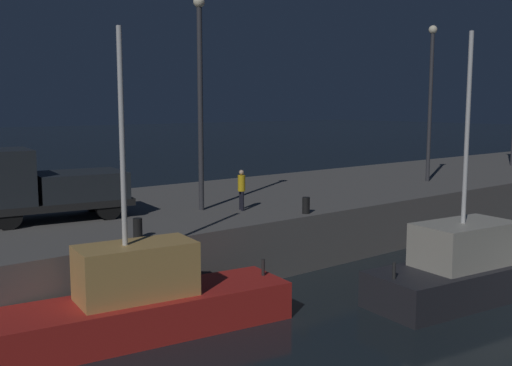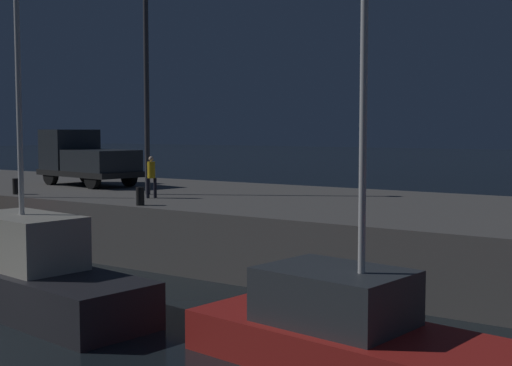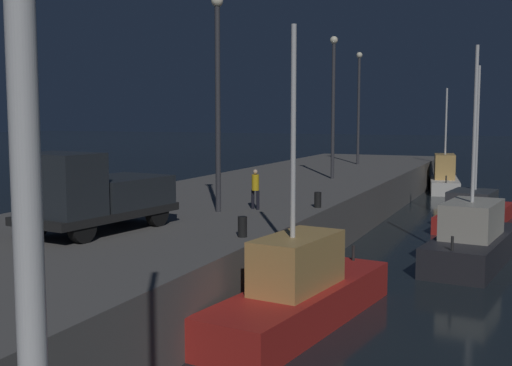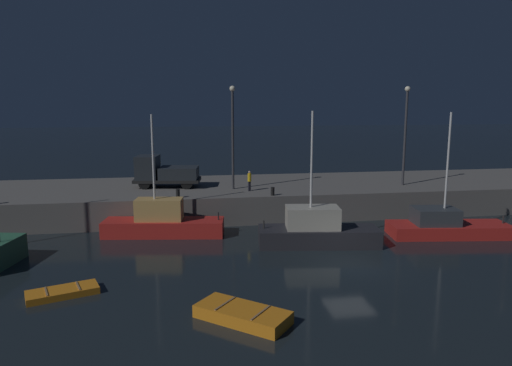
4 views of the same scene
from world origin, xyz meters
TOP-DOWN VIEW (x-y plane):
  - pier_quay at (0.00, 14.37)m, footprint 64.00×10.75m
  - fishing_trawler_red at (-0.83, 3.71)m, footprint 7.70×3.27m
  - fishing_boat_blue at (8.24, 4.34)m, footprint 8.16×3.52m
  - fishing_boat_orange at (23.77, 7.76)m, footprint 7.83×3.16m
  - fishing_boat_grey at (-10.43, 7.45)m, footprint 8.20×3.20m
  - lamp_post_west at (-5.10, 12.57)m, footprint 0.44×0.44m
  - lamp_post_east at (9.01, 12.23)m, footprint 0.44×0.44m
  - lamp_post_central at (20.32, 13.58)m, footprint 0.44×0.44m
  - utility_truck at (-10.52, 14.25)m, footprint 5.47×3.00m
  - dockworker at (-3.94, 11.54)m, footprint 0.38×0.39m
  - bollard_central at (-9.39, 9.66)m, footprint 0.28×0.28m
  - bollard_east at (-2.53, 9.46)m, footprint 0.28×0.28m

SIDE VIEW (x-z plane):
  - fishing_boat_blue at x=8.24m, z-range -3.40..4.81m
  - fishing_boat_grey at x=-10.43m, z-range -3.15..4.92m
  - fishing_trawler_red at x=-0.83m, z-range -3.23..5.09m
  - fishing_boat_orange at x=23.77m, z-range -2.86..4.84m
  - pier_quay at x=0.00m, z-range 0.00..2.10m
  - bollard_east at x=-2.53m, z-range 2.10..2.71m
  - bollard_central at x=-9.39m, z-range 2.10..2.72m
  - dockworker at x=-3.94m, z-range 2.20..3.76m
  - utility_truck at x=-10.52m, z-range 2.04..4.58m
  - lamp_post_west at x=-5.10m, z-range 2.77..10.77m
  - lamp_post_east at x=9.01m, z-range 2.77..10.80m
  - lamp_post_central at x=20.32m, z-range 2.77..10.95m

